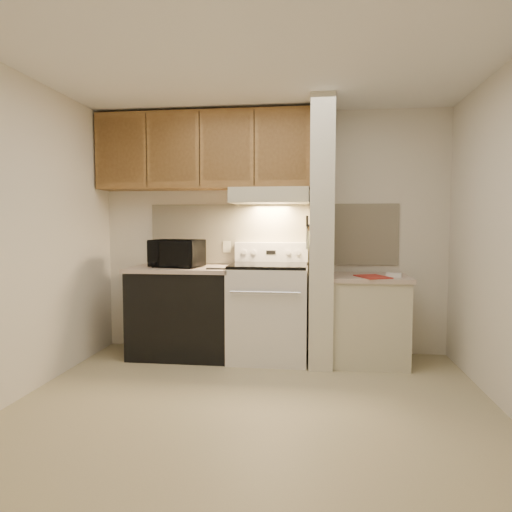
# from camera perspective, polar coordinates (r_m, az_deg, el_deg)

# --- Properties ---
(floor) EXTENTS (3.60, 3.60, 0.00)m
(floor) POSITION_cam_1_polar(r_m,az_deg,el_deg) (3.59, -0.29, -17.96)
(floor) COLOR tan
(floor) RESTS_ON ground
(ceiling) EXTENTS (3.60, 3.60, 0.00)m
(ceiling) POSITION_cam_1_polar(r_m,az_deg,el_deg) (3.52, -0.30, 23.19)
(ceiling) COLOR white
(ceiling) RESTS_ON wall_back
(wall_back) EXTENTS (3.60, 2.50, 0.02)m
(wall_back) POSITION_cam_1_polar(r_m,az_deg,el_deg) (4.82, 1.99, 2.92)
(wall_back) COLOR silver
(wall_back) RESTS_ON floor
(wall_left) EXTENTS (0.02, 3.00, 2.50)m
(wall_left) POSITION_cam_1_polar(r_m,az_deg,el_deg) (3.98, -26.95, 2.24)
(wall_left) COLOR silver
(wall_left) RESTS_ON floor
(backsplash) EXTENTS (2.60, 0.02, 0.63)m
(backsplash) POSITION_cam_1_polar(r_m,az_deg,el_deg) (4.81, 1.98, 2.74)
(backsplash) COLOR #FFF1CB
(backsplash) RESTS_ON wall_back
(range_body) EXTENTS (0.76, 0.65, 0.92)m
(range_body) POSITION_cam_1_polar(r_m,az_deg,el_deg) (4.56, 1.58, -7.14)
(range_body) COLOR silver
(range_body) RESTS_ON floor
(oven_window) EXTENTS (0.50, 0.01, 0.30)m
(oven_window) POSITION_cam_1_polar(r_m,az_deg,el_deg) (4.25, 1.17, -7.44)
(oven_window) COLOR black
(oven_window) RESTS_ON range_body
(oven_handle) EXTENTS (0.65, 0.02, 0.02)m
(oven_handle) POSITION_cam_1_polar(r_m,az_deg,el_deg) (4.17, 1.12, -4.58)
(oven_handle) COLOR silver
(oven_handle) RESTS_ON range_body
(cooktop) EXTENTS (0.74, 0.64, 0.03)m
(cooktop) POSITION_cam_1_polar(r_m,az_deg,el_deg) (4.49, 1.59, -1.19)
(cooktop) COLOR black
(cooktop) RESTS_ON range_body
(range_backguard) EXTENTS (0.76, 0.08, 0.20)m
(range_backguard) POSITION_cam_1_polar(r_m,az_deg,el_deg) (4.77, 1.92, 0.50)
(range_backguard) COLOR silver
(range_backguard) RESTS_ON range_body
(range_display) EXTENTS (0.10, 0.01, 0.04)m
(range_display) POSITION_cam_1_polar(r_m,az_deg,el_deg) (4.73, 1.88, 0.47)
(range_display) COLOR black
(range_display) RESTS_ON range_backguard
(range_knob_left_outer) EXTENTS (0.05, 0.02, 0.05)m
(range_knob_left_outer) POSITION_cam_1_polar(r_m,az_deg,el_deg) (4.76, -1.49, 0.49)
(range_knob_left_outer) COLOR silver
(range_knob_left_outer) RESTS_ON range_backguard
(range_knob_left_inner) EXTENTS (0.05, 0.02, 0.05)m
(range_knob_left_inner) POSITION_cam_1_polar(r_m,az_deg,el_deg) (4.74, -0.29, 0.48)
(range_knob_left_inner) COLOR silver
(range_knob_left_inner) RESTS_ON range_backguard
(range_knob_right_inner) EXTENTS (0.05, 0.02, 0.05)m
(range_knob_right_inner) POSITION_cam_1_polar(r_m,az_deg,el_deg) (4.71, 4.05, 0.45)
(range_knob_right_inner) COLOR silver
(range_knob_right_inner) RESTS_ON range_backguard
(range_knob_right_outer) EXTENTS (0.05, 0.02, 0.05)m
(range_knob_right_outer) POSITION_cam_1_polar(r_m,az_deg,el_deg) (4.71, 5.27, 0.44)
(range_knob_right_outer) COLOR silver
(range_knob_right_outer) RESTS_ON range_backguard
(dishwasher_front) EXTENTS (1.00, 0.63, 0.87)m
(dishwasher_front) POSITION_cam_1_polar(r_m,az_deg,el_deg) (4.74, -9.14, -7.07)
(dishwasher_front) COLOR black
(dishwasher_front) RESTS_ON floor
(left_countertop) EXTENTS (1.04, 0.67, 0.04)m
(left_countertop) POSITION_cam_1_polar(r_m,az_deg,el_deg) (4.67, -9.20, -1.59)
(left_countertop) COLOR #BDA797
(left_countertop) RESTS_ON dishwasher_front
(spoon_rest) EXTENTS (0.20, 0.07, 0.01)m
(spoon_rest) POSITION_cam_1_polar(r_m,az_deg,el_deg) (4.38, -4.91, -1.58)
(spoon_rest) COLOR black
(spoon_rest) RESTS_ON left_countertop
(teal_jar) EXTENTS (0.10, 0.10, 0.10)m
(teal_jar) POSITION_cam_1_polar(r_m,az_deg,el_deg) (4.98, -12.37, -0.49)
(teal_jar) COLOR #276A6D
(teal_jar) RESTS_ON left_countertop
(outlet) EXTENTS (0.08, 0.01, 0.12)m
(outlet) POSITION_cam_1_polar(r_m,az_deg,el_deg) (4.87, -3.68, 1.15)
(outlet) COLOR beige
(outlet) RESTS_ON backsplash
(microwave) EXTENTS (0.55, 0.41, 0.27)m
(microwave) POSITION_cam_1_polar(r_m,az_deg,el_deg) (4.66, -9.88, 0.32)
(microwave) COLOR black
(microwave) RESTS_ON left_countertop
(partition_pillar) EXTENTS (0.22, 0.70, 2.50)m
(partition_pillar) POSITION_cam_1_polar(r_m,az_deg,el_deg) (4.45, 8.15, 2.78)
(partition_pillar) COLOR beige
(partition_pillar) RESTS_ON floor
(pillar_trim) EXTENTS (0.01, 0.70, 0.04)m
(pillar_trim) POSITION_cam_1_polar(r_m,az_deg,el_deg) (4.45, 6.66, 3.44)
(pillar_trim) COLOR olive
(pillar_trim) RESTS_ON partition_pillar
(knife_strip) EXTENTS (0.02, 0.42, 0.04)m
(knife_strip) POSITION_cam_1_polar(r_m,az_deg,el_deg) (4.40, 6.58, 3.69)
(knife_strip) COLOR black
(knife_strip) RESTS_ON partition_pillar
(knife_blade_a) EXTENTS (0.01, 0.03, 0.16)m
(knife_blade_a) POSITION_cam_1_polar(r_m,az_deg,el_deg) (4.25, 6.39, 2.33)
(knife_blade_a) COLOR silver
(knife_blade_a) RESTS_ON knife_strip
(knife_handle_a) EXTENTS (0.02, 0.02, 0.10)m
(knife_handle_a) POSITION_cam_1_polar(r_m,az_deg,el_deg) (4.23, 6.40, 4.36)
(knife_handle_a) COLOR black
(knife_handle_a) RESTS_ON knife_strip
(knife_blade_b) EXTENTS (0.01, 0.04, 0.18)m
(knife_blade_b) POSITION_cam_1_polar(r_m,az_deg,el_deg) (4.33, 6.40, 2.23)
(knife_blade_b) COLOR silver
(knife_blade_b) RESTS_ON knife_strip
(knife_handle_b) EXTENTS (0.02, 0.02, 0.10)m
(knife_handle_b) POSITION_cam_1_polar(r_m,az_deg,el_deg) (4.34, 6.42, 4.35)
(knife_handle_b) COLOR black
(knife_handle_b) RESTS_ON knife_strip
(knife_blade_c) EXTENTS (0.01, 0.04, 0.20)m
(knife_blade_c) POSITION_cam_1_polar(r_m,az_deg,el_deg) (4.41, 6.41, 2.14)
(knife_blade_c) COLOR silver
(knife_blade_c) RESTS_ON knife_strip
(knife_handle_c) EXTENTS (0.02, 0.02, 0.10)m
(knife_handle_c) POSITION_cam_1_polar(r_m,az_deg,el_deg) (4.39, 6.42, 4.35)
(knife_handle_c) COLOR black
(knife_handle_c) RESTS_ON knife_strip
(knife_blade_d) EXTENTS (0.01, 0.04, 0.16)m
(knife_blade_d) POSITION_cam_1_polar(r_m,az_deg,el_deg) (4.49, 6.42, 2.43)
(knife_blade_d) COLOR silver
(knife_blade_d) RESTS_ON knife_strip
(knife_handle_d) EXTENTS (0.02, 0.02, 0.10)m
(knife_handle_d) POSITION_cam_1_polar(r_m,az_deg,el_deg) (4.47, 6.44, 4.34)
(knife_handle_d) COLOR black
(knife_handle_d) RESTS_ON knife_strip
(knife_blade_e) EXTENTS (0.01, 0.04, 0.18)m
(knife_blade_e) POSITION_cam_1_polar(r_m,az_deg,el_deg) (4.57, 6.43, 2.33)
(knife_blade_e) COLOR silver
(knife_blade_e) RESTS_ON knife_strip
(knife_handle_e) EXTENTS (0.02, 0.02, 0.10)m
(knife_handle_e) POSITION_cam_1_polar(r_m,az_deg,el_deg) (4.57, 6.45, 4.34)
(knife_handle_e) COLOR black
(knife_handle_e) RESTS_ON knife_strip
(oven_mitt) EXTENTS (0.03, 0.11, 0.25)m
(oven_mitt) POSITION_cam_1_polar(r_m,az_deg,el_deg) (4.62, 6.47, 2.47)
(oven_mitt) COLOR slate
(oven_mitt) RESTS_ON partition_pillar
(right_cab_base) EXTENTS (0.70, 0.60, 0.81)m
(right_cab_base) POSITION_cam_1_polar(r_m,az_deg,el_deg) (4.58, 13.86, -7.91)
(right_cab_base) COLOR beige
(right_cab_base) RESTS_ON floor
(right_countertop) EXTENTS (0.74, 0.64, 0.04)m
(right_countertop) POSITION_cam_1_polar(r_m,az_deg,el_deg) (4.51, 13.95, -2.63)
(right_countertop) COLOR #BDA797
(right_countertop) RESTS_ON right_cab_base
(red_folder) EXTENTS (0.34, 0.39, 0.01)m
(red_folder) POSITION_cam_1_polar(r_m,az_deg,el_deg) (4.36, 14.38, -2.52)
(red_folder) COLOR #A62B22
(red_folder) RESTS_ON right_countertop
(white_box) EXTENTS (0.15, 0.12, 0.04)m
(white_box) POSITION_cam_1_polar(r_m,az_deg,el_deg) (4.44, 16.85, -2.29)
(white_box) COLOR white
(white_box) RESTS_ON right_countertop
(range_hood) EXTENTS (0.78, 0.44, 0.15)m
(range_hood) POSITION_cam_1_polar(r_m,az_deg,el_deg) (4.61, 1.76, 7.53)
(range_hood) COLOR beige
(range_hood) RESTS_ON upper_cabinets
(hood_lip) EXTENTS (0.78, 0.04, 0.06)m
(hood_lip) POSITION_cam_1_polar(r_m,az_deg,el_deg) (4.40, 1.50, 7.11)
(hood_lip) COLOR beige
(hood_lip) RESTS_ON range_hood
(upper_cabinets) EXTENTS (2.18, 0.33, 0.77)m
(upper_cabinets) POSITION_cam_1_polar(r_m,az_deg,el_deg) (4.81, -6.59, 12.86)
(upper_cabinets) COLOR olive
(upper_cabinets) RESTS_ON wall_back
(cab_door_a) EXTENTS (0.46, 0.01, 0.63)m
(cab_door_a) POSITION_cam_1_polar(r_m,az_deg,el_deg) (4.92, -16.57, 12.53)
(cab_door_a) COLOR olive
(cab_door_a) RESTS_ON upper_cabinets
(cab_gap_a) EXTENTS (0.01, 0.01, 0.73)m
(cab_gap_a) POSITION_cam_1_polar(r_m,az_deg,el_deg) (4.82, -13.53, 12.77)
(cab_gap_a) COLOR black
(cab_gap_a) RESTS_ON upper_cabinets
(cab_door_b) EXTENTS (0.46, 0.01, 0.63)m
(cab_door_b) POSITION_cam_1_polar(r_m,az_deg,el_deg) (4.73, -10.35, 12.98)
(cab_door_b) COLOR olive
(cab_door_b) RESTS_ON upper_cabinets
(cab_gap_b) EXTENTS (0.01, 0.01, 0.73)m
(cab_gap_b) POSITION_cam_1_polar(r_m,az_deg,el_deg) (4.66, -7.07, 13.15)
(cab_gap_b) COLOR black
(cab_gap_b) RESTS_ON upper_cabinets
(cab_door_c) EXTENTS (0.46, 0.01, 0.63)m
(cab_door_c) POSITION_cam_1_polar(r_m,az_deg,el_deg) (4.60, -3.69, 13.29)
(cab_door_c) COLOR olive
(cab_door_c) RESTS_ON upper_cabinets
(cab_gap_c) EXTENTS (0.01, 0.01, 0.73)m
(cab_gap_c) POSITION_cam_1_polar(r_m,az_deg,el_deg) (4.56, -0.23, 13.39)
(cab_gap_c) COLOR black
(cab_gap_c) RESTS_ON upper_cabinets
(cab_door_d) EXTENTS (0.46, 0.01, 0.63)m
(cab_door_d) POSITION_cam_1_polar(r_m,az_deg,el_deg) (4.54, 3.28, 13.43)
(cab_door_d) COLOR olive
(cab_door_d) RESTS_ON upper_cabinets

